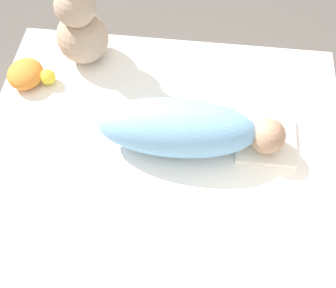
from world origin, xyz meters
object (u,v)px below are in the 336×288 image
object	(u,v)px
swaddled_baby	(184,128)
turtle_plush	(28,74)
bunny_plush	(80,28)
pillow	(310,262)

from	to	relation	value
swaddled_baby	turtle_plush	bearing A→B (deg)	158.99
bunny_plush	swaddled_baby	bearing A→B (deg)	-41.13
bunny_plush	pillow	bearing A→B (deg)	-42.71
turtle_plush	pillow	bearing A→B (deg)	-30.85
pillow	bunny_plush	bearing A→B (deg)	137.29
pillow	bunny_plush	world-z (taller)	bunny_plush
pillow	swaddled_baby	bearing A→B (deg)	135.69
swaddled_baby	pillow	size ratio (longest dim) A/B	1.62
pillow	turtle_plush	size ratio (longest dim) A/B	2.13
pillow	turtle_plush	bearing A→B (deg)	149.15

